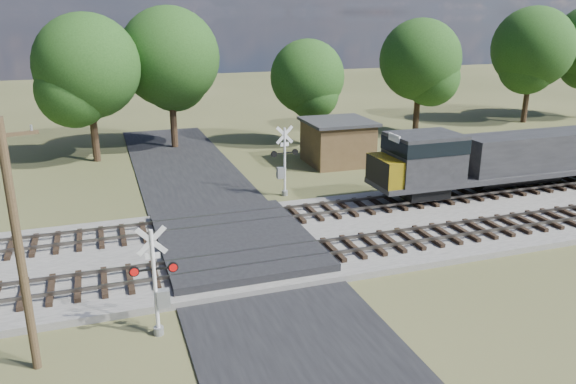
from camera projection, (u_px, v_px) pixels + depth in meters
name	position (u px, v px, depth m)	size (l,w,h in m)	color
ground	(238.00, 252.00, 26.34)	(160.00, 160.00, 0.00)	#3E4424
ballast_bed	(418.00, 221.00, 29.83)	(140.00, 10.00, 0.30)	gray
road	(238.00, 251.00, 26.32)	(7.00, 60.00, 0.08)	black
crossing_panel	(235.00, 242.00, 26.69)	(7.00, 9.00, 0.62)	#262628
track_near	(315.00, 252.00, 25.37)	(140.00, 2.60, 0.33)	black
track_far	(281.00, 216.00, 29.88)	(140.00, 2.60, 0.33)	black
crossing_signal_near	(158.00, 291.00, 19.11)	(1.63, 0.35, 4.05)	silver
crossing_signal_far	(283.00, 167.00, 33.90)	(1.75, 0.38, 4.35)	silver
utility_pole	(18.00, 244.00, 16.49)	(1.92, 0.62, 8.02)	#3C2E1B
equipment_shed	(338.00, 142.00, 41.35)	(4.85, 4.85, 3.26)	#4D3921
treeline	(278.00, 59.00, 45.98)	(81.31, 11.78, 11.63)	black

